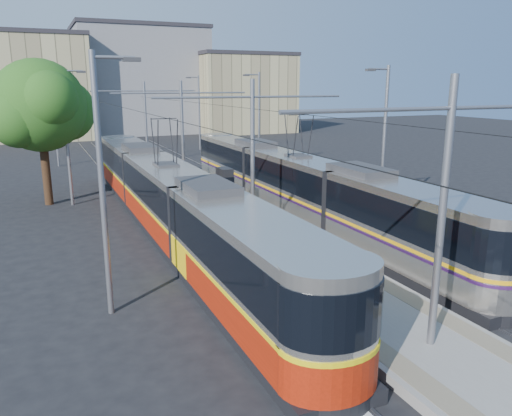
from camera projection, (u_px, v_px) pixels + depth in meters
name	position (u px, v px, depth m)	size (l,w,h in m)	color
ground	(346.00, 297.00, 17.01)	(160.00, 160.00, 0.00)	black
platform	(197.00, 195.00, 32.07)	(4.00, 50.00, 0.30)	gray
tactile_strip_left	(175.00, 194.00, 31.46)	(0.70, 50.00, 0.01)	gray
tactile_strip_right	(218.00, 191.00, 32.60)	(0.70, 50.00, 0.01)	gray
rails	(197.00, 197.00, 32.10)	(8.71, 70.00, 0.03)	gray
track_arrow	(294.00, 364.00, 12.93)	(1.20, 5.00, 0.01)	silver
tram_left	(167.00, 198.00, 24.14)	(2.43, 31.26, 5.50)	black
tram_right	(297.00, 183.00, 27.01)	(2.43, 28.32, 5.50)	black
catenary	(210.00, 130.00, 28.48)	(9.20, 70.00, 7.00)	gray
street_lamps	(178.00, 127.00, 34.65)	(15.18, 38.22, 8.00)	gray
shelter	(225.00, 189.00, 26.81)	(0.69, 1.11, 2.42)	black
tree	(46.00, 107.00, 29.11)	(5.86, 5.42, 8.52)	#382314
building_left	(23.00, 87.00, 64.74)	(16.32, 12.24, 13.48)	tan
building_centre	(140.00, 80.00, 74.34)	(18.36, 14.28, 15.28)	slate
building_right	(242.00, 93.00, 74.94)	(14.28, 10.20, 11.60)	tan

